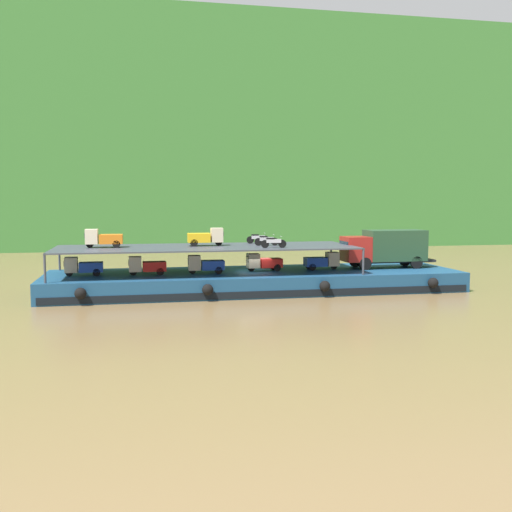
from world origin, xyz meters
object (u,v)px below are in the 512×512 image
object	(u,v)px
covered_lorry	(386,247)
mini_truck_upper_stern	(103,238)
cargo_barge	(255,281)
mini_truck_lower_stern	(83,266)
motorcycle_upper_port	(273,242)
mini_truck_lower_bow	(322,261)
motorcycle_upper_stbd	(258,238)
mini_truck_upper_mid	(206,237)
mini_truck_lower_mid	(205,264)
mini_truck_lower_aft	(147,266)
mini_truck_lower_fore	(264,262)
motorcycle_upper_centre	(266,240)

from	to	relation	value
covered_lorry	mini_truck_upper_stern	xyz separation A→B (m)	(-22.40, 0.38, 1.00)
cargo_barge	mini_truck_lower_stern	bearing A→B (deg)	-179.60
motorcycle_upper_port	mini_truck_lower_bow	bearing A→B (deg)	27.91
mini_truck_lower_stern	mini_truck_lower_bow	bearing A→B (deg)	0.86
mini_truck_upper_stern	motorcycle_upper_port	world-z (taller)	mini_truck_upper_stern
mini_truck_upper_stern	motorcycle_upper_stbd	world-z (taller)	mini_truck_upper_stern
motorcycle_upper_stbd	mini_truck_upper_mid	bearing A→B (deg)	-160.79
cargo_barge	mini_truck_lower_bow	bearing A→B (deg)	1.94
mini_truck_lower_mid	motorcycle_upper_port	distance (m)	5.47
mini_truck_lower_aft	cargo_barge	bearing A→B (deg)	3.79
mini_truck_upper_stern	motorcycle_upper_stbd	bearing A→B (deg)	7.96
covered_lorry	mini_truck_upper_mid	size ratio (longest dim) A/B	2.86
mini_truck_upper_mid	covered_lorry	bearing A→B (deg)	-2.08
mini_truck_lower_aft	mini_truck_lower_fore	size ratio (longest dim) A/B	0.99
mini_truck_lower_fore	motorcycle_upper_port	xyz separation A→B (m)	(0.23, -2.38, 1.74)
mini_truck_lower_mid	motorcycle_upper_centre	xyz separation A→B (m)	(4.84, 0.54, 1.74)
mini_truck_lower_stern	mini_truck_lower_bow	distance (m)	18.42
mini_truck_lower_mid	mini_truck_lower_fore	xyz separation A→B (m)	(4.65, 0.65, 0.00)
mini_truck_lower_stern	motorcycle_upper_port	size ratio (longest dim) A/B	1.46
mini_truck_lower_bow	motorcycle_upper_port	xyz separation A→B (m)	(-4.58, -2.43, 1.74)
mini_truck_lower_stern	mini_truck_lower_fore	xyz separation A→B (m)	(13.60, 0.23, 0.00)
mini_truck_lower_bow	mini_truck_lower_aft	bearing A→B (deg)	-176.95
mini_truck_upper_mid	motorcycle_upper_port	distance (m)	5.56
motorcycle_upper_stbd	mini_truck_lower_bow	bearing A→B (deg)	-23.72
mini_truck_lower_stern	mini_truck_upper_mid	bearing A→B (deg)	5.32
mini_truck_lower_stern	motorcycle_upper_centre	bearing A→B (deg)	0.51
covered_lorry	motorcycle_upper_centre	world-z (taller)	covered_lorry
mini_truck_lower_fore	motorcycle_upper_centre	size ratio (longest dim) A/B	1.46
covered_lorry	motorcycle_upper_port	bearing A→B (deg)	-166.13
mini_truck_lower_aft	mini_truck_lower_fore	distance (m)	9.05
motorcycle_upper_centre	motorcycle_upper_port	bearing A→B (deg)	-89.04
covered_lorry	motorcycle_upper_port	world-z (taller)	covered_lorry
cargo_barge	mini_truck_lower_fore	size ratio (longest dim) A/B	11.46
motorcycle_upper_centre	mini_truck_lower_mid	bearing A→B (deg)	-173.67
motorcycle_upper_port	mini_truck_lower_aft	bearing A→B (deg)	169.66
covered_lorry	motorcycle_upper_stbd	bearing A→B (deg)	168.57
mini_truck_lower_stern	mini_truck_lower_fore	bearing A→B (deg)	0.97
mini_truck_lower_mid	mini_truck_upper_stern	world-z (taller)	mini_truck_upper_stern
mini_truck_upper_stern	motorcycle_upper_stbd	size ratio (longest dim) A/B	1.45
covered_lorry	mini_truck_upper_mid	xyz separation A→B (m)	(-14.68, 0.53, 1.00)
mini_truck_lower_fore	mini_truck_upper_stern	world-z (taller)	mini_truck_upper_stern
motorcycle_upper_port	motorcycle_upper_stbd	distance (m)	4.55
mini_truck_lower_mid	covered_lorry	bearing A→B (deg)	2.83
mini_truck_lower_bow	mini_truck_upper_mid	xyz separation A→B (m)	(-9.25, 0.58, 2.00)
covered_lorry	mini_truck_lower_fore	size ratio (longest dim) A/B	2.84
motorcycle_upper_port	mini_truck_lower_fore	bearing A→B (deg)	95.57
covered_lorry	mini_truck_lower_bow	size ratio (longest dim) A/B	2.87
covered_lorry	mini_truck_lower_mid	bearing A→B (deg)	-177.17
motorcycle_upper_port	mini_truck_upper_stern	bearing A→B (deg)	167.06
mini_truck_lower_stern	mini_truck_lower_mid	size ratio (longest dim) A/B	1.00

